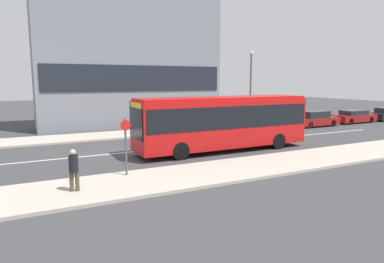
{
  "coord_description": "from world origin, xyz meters",
  "views": [
    {
      "loc": [
        -5.23,
        -19.22,
        4.19
      ],
      "look_at": [
        3.6,
        -1.73,
        1.24
      ],
      "focal_mm": 32.0,
      "sensor_mm": 36.0,
      "label": 1
    }
  ],
  "objects_px": {
    "parked_car_1": "(314,119)",
    "parked_car_0": "(270,123)",
    "pedestrian_near_stop": "(74,168)",
    "city_bus": "(223,120)",
    "parked_car_2": "(354,117)",
    "bus_stop_sign": "(126,142)",
    "street_lamp": "(251,80)"
  },
  "relations": [
    {
      "from": "parked_car_1",
      "to": "pedestrian_near_stop",
      "type": "height_order",
      "value": "pedestrian_near_stop"
    },
    {
      "from": "pedestrian_near_stop",
      "to": "street_lamp",
      "type": "bearing_deg",
      "value": 50.55
    },
    {
      "from": "parked_car_1",
      "to": "parked_car_0",
      "type": "bearing_deg",
      "value": -178.0
    },
    {
      "from": "pedestrian_near_stop",
      "to": "street_lamp",
      "type": "relative_size",
      "value": 0.24
    },
    {
      "from": "pedestrian_near_stop",
      "to": "parked_car_1",
      "type": "bearing_deg",
      "value": 38.85
    },
    {
      "from": "parked_car_1",
      "to": "street_lamp",
      "type": "bearing_deg",
      "value": 161.34
    },
    {
      "from": "parked_car_2",
      "to": "city_bus",
      "type": "bearing_deg",
      "value": -163.45
    },
    {
      "from": "parked_car_2",
      "to": "pedestrian_near_stop",
      "type": "xyz_separation_m",
      "value": [
        -27.82,
        -9.92,
        0.41
      ]
    },
    {
      "from": "parked_car_1",
      "to": "street_lamp",
      "type": "relative_size",
      "value": 0.7
    },
    {
      "from": "parked_car_0",
      "to": "bus_stop_sign",
      "type": "relative_size",
      "value": 1.66
    },
    {
      "from": "parked_car_0",
      "to": "parked_car_2",
      "type": "height_order",
      "value": "parked_car_0"
    },
    {
      "from": "pedestrian_near_stop",
      "to": "street_lamp",
      "type": "distance_m",
      "value": 20.58
    },
    {
      "from": "parked_car_1",
      "to": "pedestrian_near_stop",
      "type": "relative_size",
      "value": 2.91
    },
    {
      "from": "parked_car_2",
      "to": "pedestrian_near_stop",
      "type": "relative_size",
      "value": 2.96
    },
    {
      "from": "bus_stop_sign",
      "to": "street_lamp",
      "type": "height_order",
      "value": "street_lamp"
    },
    {
      "from": "pedestrian_near_stop",
      "to": "street_lamp",
      "type": "xyz_separation_m",
      "value": [
        16.57,
        11.81,
        3.14
      ]
    },
    {
      "from": "parked_car_2",
      "to": "bus_stop_sign",
      "type": "bearing_deg",
      "value": -161.21
    },
    {
      "from": "city_bus",
      "to": "parked_car_2",
      "type": "xyz_separation_m",
      "value": [
        18.69,
        5.55,
        -1.24
      ]
    },
    {
      "from": "parked_car_0",
      "to": "parked_car_1",
      "type": "height_order",
      "value": "parked_car_0"
    },
    {
      "from": "parked_car_0",
      "to": "street_lamp",
      "type": "height_order",
      "value": "street_lamp"
    },
    {
      "from": "parked_car_2",
      "to": "street_lamp",
      "type": "xyz_separation_m",
      "value": [
        -11.25,
        1.89,
        3.55
      ]
    },
    {
      "from": "city_bus",
      "to": "parked_car_1",
      "type": "bearing_deg",
      "value": 20.43
    },
    {
      "from": "parked_car_0",
      "to": "parked_car_1",
      "type": "xyz_separation_m",
      "value": [
        5.28,
        0.18,
        0.0
      ]
    },
    {
      "from": "pedestrian_near_stop",
      "to": "bus_stop_sign",
      "type": "bearing_deg",
      "value": 43.27
    },
    {
      "from": "bus_stop_sign",
      "to": "street_lamp",
      "type": "bearing_deg",
      "value": 36.55
    },
    {
      "from": "parked_car_0",
      "to": "parked_car_2",
      "type": "bearing_deg",
      "value": 1.36
    },
    {
      "from": "parked_car_1",
      "to": "bus_stop_sign",
      "type": "distance_m",
      "value": 21.83
    },
    {
      "from": "parked_car_2",
      "to": "bus_stop_sign",
      "type": "height_order",
      "value": "bus_stop_sign"
    },
    {
      "from": "pedestrian_near_stop",
      "to": "bus_stop_sign",
      "type": "height_order",
      "value": "bus_stop_sign"
    },
    {
      "from": "parked_car_0",
      "to": "pedestrian_near_stop",
      "type": "height_order",
      "value": "pedestrian_near_stop"
    },
    {
      "from": "parked_car_0",
      "to": "bus_stop_sign",
      "type": "xyz_separation_m",
      "value": [
        -14.77,
        -8.42,
        0.91
      ]
    },
    {
      "from": "city_bus",
      "to": "street_lamp",
      "type": "relative_size",
      "value": 1.64
    }
  ]
}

